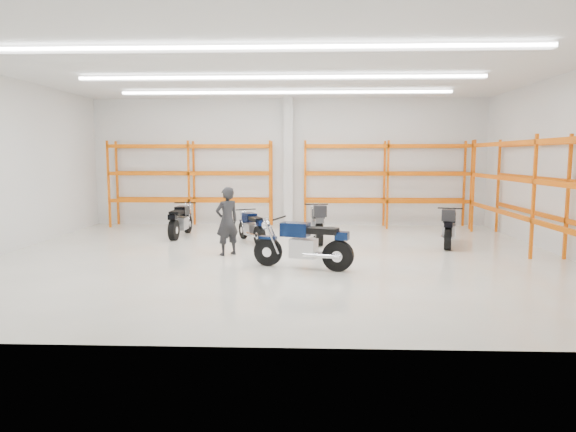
{
  "coord_description": "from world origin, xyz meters",
  "views": [
    {
      "loc": [
        0.69,
        -12.41,
        2.48
      ],
      "look_at": [
        0.19,
        0.5,
        0.96
      ],
      "focal_mm": 32.0,
      "sensor_mm": 36.0,
      "label": 1
    }
  ],
  "objects_px": {
    "motorcycle_main": "(307,245)",
    "motorcycle_back_a": "(180,222)",
    "motorcycle_back_b": "(252,228)",
    "motorcycle_back_c": "(318,223)",
    "structural_column": "(288,162)",
    "motorcycle_back_d": "(449,228)",
    "standing_man": "(227,221)"
  },
  "relations": [
    {
      "from": "standing_man",
      "to": "motorcycle_back_c",
      "type": "bearing_deg",
      "value": -177.59
    },
    {
      "from": "motorcycle_back_a",
      "to": "motorcycle_back_b",
      "type": "height_order",
      "value": "motorcycle_back_a"
    },
    {
      "from": "motorcycle_main",
      "to": "structural_column",
      "type": "xyz_separation_m",
      "value": [
        -0.68,
        7.11,
        1.72
      ]
    },
    {
      "from": "motorcycle_main",
      "to": "motorcycle_back_c",
      "type": "xyz_separation_m",
      "value": [
        0.31,
        3.52,
        0.02
      ]
    },
    {
      "from": "motorcycle_back_a",
      "to": "motorcycle_back_b",
      "type": "distance_m",
      "value": 2.48
    },
    {
      "from": "motorcycle_back_d",
      "to": "structural_column",
      "type": "distance_m",
      "value": 6.42
    },
    {
      "from": "motorcycle_back_b",
      "to": "motorcycle_back_c",
      "type": "xyz_separation_m",
      "value": [
        1.89,
        0.1,
        0.12
      ]
    },
    {
      "from": "motorcycle_back_a",
      "to": "standing_man",
      "type": "bearing_deg",
      "value": -55.72
    },
    {
      "from": "motorcycle_main",
      "to": "structural_column",
      "type": "distance_m",
      "value": 7.35
    },
    {
      "from": "motorcycle_back_b",
      "to": "motorcycle_back_d",
      "type": "relative_size",
      "value": 0.82
    },
    {
      "from": "motorcycle_back_c",
      "to": "standing_man",
      "type": "distance_m",
      "value": 3.06
    },
    {
      "from": "motorcycle_main",
      "to": "motorcycle_back_a",
      "type": "distance_m",
      "value": 5.82
    },
    {
      "from": "motorcycle_back_b",
      "to": "motorcycle_back_d",
      "type": "xyz_separation_m",
      "value": [
        5.46,
        -0.49,
        0.1
      ]
    },
    {
      "from": "motorcycle_main",
      "to": "motorcycle_back_a",
      "type": "height_order",
      "value": "motorcycle_main"
    },
    {
      "from": "motorcycle_back_d",
      "to": "standing_man",
      "type": "xyz_separation_m",
      "value": [
        -5.88,
        -1.4,
        0.33
      ]
    },
    {
      "from": "motorcycle_main",
      "to": "motorcycle_back_c",
      "type": "height_order",
      "value": "motorcycle_back_c"
    },
    {
      "from": "motorcycle_back_b",
      "to": "motorcycle_back_a",
      "type": "bearing_deg",
      "value": 158.93
    },
    {
      "from": "motorcycle_back_b",
      "to": "structural_column",
      "type": "height_order",
      "value": "structural_column"
    },
    {
      "from": "motorcycle_main",
      "to": "structural_column",
      "type": "bearing_deg",
      "value": 95.45
    },
    {
      "from": "motorcycle_back_d",
      "to": "standing_man",
      "type": "height_order",
      "value": "standing_man"
    },
    {
      "from": "motorcycle_back_b",
      "to": "standing_man",
      "type": "relative_size",
      "value": 1.01
    },
    {
      "from": "motorcycle_back_d",
      "to": "motorcycle_back_b",
      "type": "bearing_deg",
      "value": 174.9
    },
    {
      "from": "motorcycle_back_a",
      "to": "motorcycle_back_d",
      "type": "bearing_deg",
      "value": -10.06
    },
    {
      "from": "structural_column",
      "to": "motorcycle_back_c",
      "type": "bearing_deg",
      "value": -74.68
    },
    {
      "from": "motorcycle_main",
      "to": "motorcycle_back_b",
      "type": "xyz_separation_m",
      "value": [
        -1.58,
        3.42,
        -0.1
      ]
    },
    {
      "from": "motorcycle_back_b",
      "to": "motorcycle_back_c",
      "type": "bearing_deg",
      "value": 2.9
    },
    {
      "from": "motorcycle_back_c",
      "to": "structural_column",
      "type": "height_order",
      "value": "structural_column"
    },
    {
      "from": "motorcycle_main",
      "to": "standing_man",
      "type": "bearing_deg",
      "value": 142.56
    },
    {
      "from": "motorcycle_back_a",
      "to": "motorcycle_back_c",
      "type": "relative_size",
      "value": 0.93
    },
    {
      "from": "motorcycle_back_a",
      "to": "standing_man",
      "type": "height_order",
      "value": "standing_man"
    },
    {
      "from": "structural_column",
      "to": "standing_man",
      "type": "bearing_deg",
      "value": -103.34
    },
    {
      "from": "motorcycle_back_c",
      "to": "motorcycle_back_d",
      "type": "height_order",
      "value": "motorcycle_back_c"
    }
  ]
}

